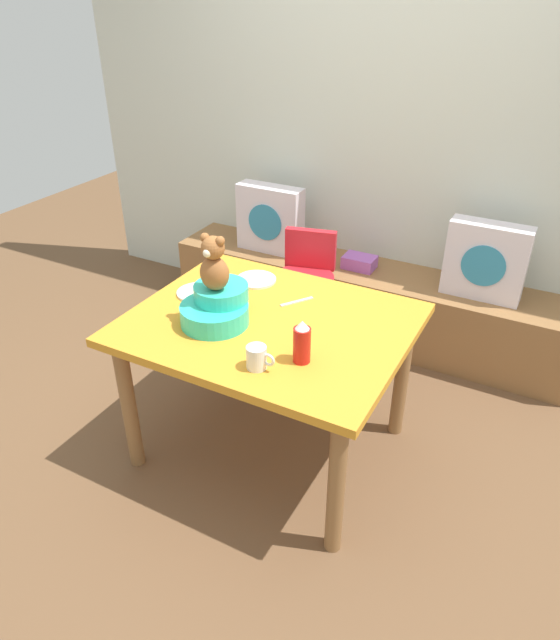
# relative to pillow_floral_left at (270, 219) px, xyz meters

# --- Properties ---
(ground_plane) EXTENTS (8.00, 8.00, 0.00)m
(ground_plane) POSITION_rel_pillow_floral_left_xyz_m (0.68, -1.23, -0.68)
(ground_plane) COLOR brown
(back_wall) EXTENTS (4.40, 0.10, 2.60)m
(back_wall) POSITION_rel_pillow_floral_left_xyz_m (0.68, 0.29, 0.62)
(back_wall) COLOR silver
(back_wall) RESTS_ON ground_plane
(window_bench) EXTENTS (2.60, 0.44, 0.46)m
(window_bench) POSITION_rel_pillow_floral_left_xyz_m (0.68, 0.02, -0.45)
(window_bench) COLOR olive
(window_bench) RESTS_ON ground_plane
(pillow_floral_left) EXTENTS (0.44, 0.15, 0.44)m
(pillow_floral_left) POSITION_rel_pillow_floral_left_xyz_m (0.00, 0.00, 0.00)
(pillow_floral_left) COLOR silver
(pillow_floral_left) RESTS_ON window_bench
(pillow_floral_right) EXTENTS (0.44, 0.15, 0.44)m
(pillow_floral_right) POSITION_rel_pillow_floral_left_xyz_m (1.38, 0.00, 0.00)
(pillow_floral_right) COLOR silver
(pillow_floral_right) RESTS_ON window_bench
(book_stack) EXTENTS (0.20, 0.14, 0.08)m
(book_stack) POSITION_rel_pillow_floral_left_xyz_m (0.63, 0.02, -0.18)
(book_stack) COLOR #AB5DC3
(book_stack) RESTS_ON window_bench
(dining_table) EXTENTS (1.22, 1.00, 0.74)m
(dining_table) POSITION_rel_pillow_floral_left_xyz_m (0.68, -1.23, -0.04)
(dining_table) COLOR orange
(dining_table) RESTS_ON ground_plane
(highchair) EXTENTS (0.39, 0.50, 0.79)m
(highchair) POSITION_rel_pillow_floral_left_xyz_m (0.46, -0.42, -0.16)
(highchair) COLOR red
(highchair) RESTS_ON ground_plane
(infant_seat_teal) EXTENTS (0.30, 0.33, 0.16)m
(infant_seat_teal) POSITION_rel_pillow_floral_left_xyz_m (0.48, -1.34, 0.13)
(infant_seat_teal) COLOR #2DC6AC
(infant_seat_teal) RESTS_ON dining_table
(teddy_bear) EXTENTS (0.13, 0.12, 0.25)m
(teddy_bear) POSITION_rel_pillow_floral_left_xyz_m (0.48, -1.34, 0.34)
(teddy_bear) COLOR #965B2E
(teddy_bear) RESTS_ON infant_seat_teal
(ketchup_bottle) EXTENTS (0.07, 0.07, 0.18)m
(ketchup_bottle) POSITION_rel_pillow_floral_left_xyz_m (0.94, -1.44, 0.15)
(ketchup_bottle) COLOR red
(ketchup_bottle) RESTS_ON dining_table
(coffee_mug) EXTENTS (0.12, 0.08, 0.09)m
(coffee_mug) POSITION_rel_pillow_floral_left_xyz_m (0.81, -1.56, 0.11)
(coffee_mug) COLOR silver
(coffee_mug) RESTS_ON dining_table
(dinner_plate_near) EXTENTS (0.20, 0.20, 0.01)m
(dinner_plate_near) POSITION_rel_pillow_floral_left_xyz_m (0.25, -1.17, 0.07)
(dinner_plate_near) COLOR white
(dinner_plate_near) RESTS_ON dining_table
(dinner_plate_far) EXTENTS (0.20, 0.20, 0.01)m
(dinner_plate_far) POSITION_rel_pillow_floral_left_xyz_m (0.43, -0.92, 0.07)
(dinner_plate_far) COLOR white
(dinner_plate_far) RESTS_ON dining_table
(table_fork) EXTENTS (0.11, 0.15, 0.01)m
(table_fork) POSITION_rel_pillow_floral_left_xyz_m (0.71, -1.02, 0.06)
(table_fork) COLOR silver
(table_fork) RESTS_ON dining_table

